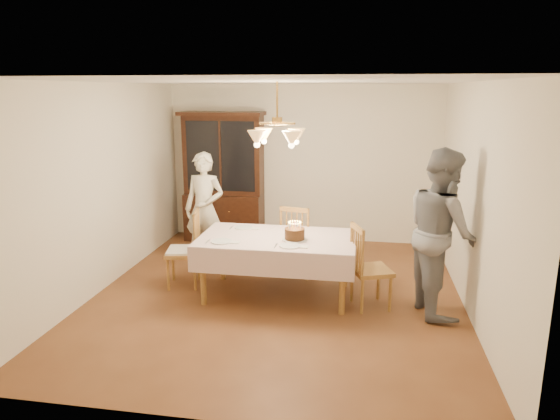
% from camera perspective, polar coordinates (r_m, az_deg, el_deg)
% --- Properties ---
extents(ground, '(5.00, 5.00, 0.00)m').
position_cam_1_polar(ground, '(6.35, -0.30, -9.67)').
color(ground, brown).
rests_on(ground, ground).
extents(room_shell, '(5.00, 5.00, 5.00)m').
position_cam_1_polar(room_shell, '(5.91, -0.32, 4.57)').
color(room_shell, white).
rests_on(room_shell, ground).
extents(dining_table, '(1.90, 1.10, 0.76)m').
position_cam_1_polar(dining_table, '(6.11, -0.31, -3.78)').
color(dining_table, olive).
rests_on(dining_table, ground).
extents(china_hutch, '(1.38, 0.54, 2.16)m').
position_cam_1_polar(china_hutch, '(8.46, -6.43, 3.51)').
color(china_hutch, black).
rests_on(china_hutch, ground).
extents(chair_far_side, '(0.51, 0.50, 1.00)m').
position_cam_1_polar(chair_far_side, '(6.87, 2.11, -3.92)').
color(chair_far_side, olive).
rests_on(chair_far_side, ground).
extents(chair_left_end, '(0.50, 0.51, 1.00)m').
position_cam_1_polar(chair_left_end, '(6.61, -10.96, -4.76)').
color(chair_left_end, olive).
rests_on(chair_left_end, ground).
extents(chair_right_end, '(0.55, 0.56, 1.00)m').
position_cam_1_polar(chair_right_end, '(5.97, 10.28, -6.89)').
color(chair_right_end, olive).
rests_on(chair_right_end, ground).
extents(elderly_woman, '(0.65, 0.48, 1.65)m').
position_cam_1_polar(elderly_woman, '(7.29, -8.62, 0.09)').
color(elderly_woman, '#EDE3C8').
rests_on(elderly_woman, ground).
extents(adult_in_grey, '(0.91, 1.06, 1.90)m').
position_cam_1_polar(adult_in_grey, '(5.90, 17.97, -2.39)').
color(adult_in_grey, slate).
rests_on(adult_in_grey, ground).
extents(birthday_cake, '(0.30, 0.30, 0.23)m').
position_cam_1_polar(birthday_cake, '(5.95, 1.68, -2.81)').
color(birthday_cake, white).
rests_on(birthday_cake, dining_table).
extents(place_setting_near_left, '(0.39, 0.25, 0.02)m').
position_cam_1_polar(place_setting_near_left, '(5.92, -6.59, -3.60)').
color(place_setting_near_left, white).
rests_on(place_setting_near_left, dining_table).
extents(place_setting_near_right, '(0.38, 0.24, 0.02)m').
position_cam_1_polar(place_setting_near_right, '(5.72, 1.25, -4.13)').
color(place_setting_near_right, white).
rests_on(place_setting_near_right, dining_table).
extents(place_setting_far_left, '(0.38, 0.23, 0.02)m').
position_cam_1_polar(place_setting_far_left, '(6.49, -4.08, -2.02)').
color(place_setting_far_left, white).
rests_on(place_setting_far_left, dining_table).
extents(chandelier, '(0.62, 0.62, 0.73)m').
position_cam_1_polar(chandelier, '(5.86, -0.33, 8.39)').
color(chandelier, '#BF8C3F').
rests_on(chandelier, ground).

